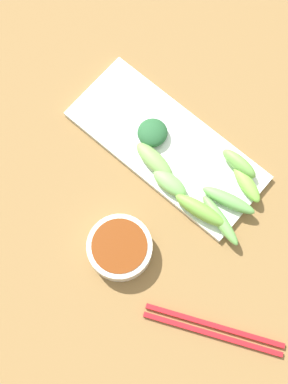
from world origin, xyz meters
The scene contains 12 objects.
tabletop centered at (0.00, 0.00, 0.01)m, with size 2.10×2.10×0.02m, color olive.
sauce_bowl centered at (-0.10, -0.03, 0.04)m, with size 0.11×0.11×0.04m.
serving_plate centered at (0.09, 0.03, 0.03)m, with size 0.15×0.36×0.01m, color white.
broccoli_stalk_0 centered at (0.04, -0.13, 0.04)m, with size 0.02×0.10×0.02m, color #6FB455.
broccoli_stalk_1 centered at (0.05, 0.02, 0.04)m, with size 0.03×0.08×0.02m, color #77AB53.
broccoli_stalk_2 centered at (0.08, -0.12, 0.04)m, with size 0.02×0.10×0.02m, color #68AB53.
broccoli_stalk_3 centered at (0.14, -0.09, 0.05)m, with size 0.02×0.07×0.03m, color #72B04B.
broccoli_leafy_4 centered at (0.08, 0.06, 0.05)m, with size 0.05×0.05×0.03m, color #255A30.
broccoli_stalk_5 centered at (0.12, -0.12, 0.04)m, with size 0.02×0.08×0.02m, color #7ABB44.
broccoli_stalk_6 centered at (0.03, -0.09, 0.05)m, with size 0.03×0.10×0.03m, color #71B240.
broccoli_stalk_7 centered at (0.03, -0.02, 0.04)m, with size 0.03×0.07×0.03m, color #75B55B.
chopsticks centered at (-0.10, -0.23, 0.02)m, with size 0.12×0.22×0.01m.
Camera 1 is at (-0.21, -0.18, 0.94)m, focal length 51.84 mm.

